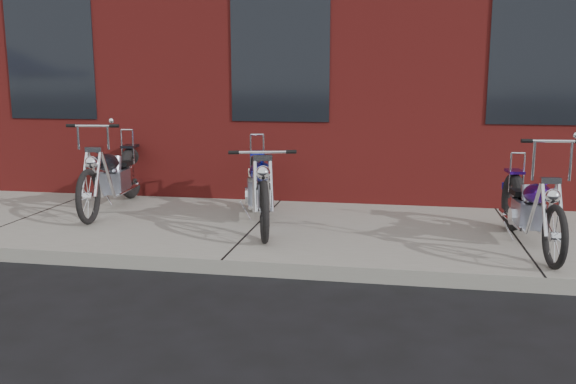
# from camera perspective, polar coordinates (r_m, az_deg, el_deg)

# --- Properties ---
(ground) EXTENTS (120.00, 120.00, 0.00)m
(ground) POSITION_cam_1_polar(r_m,az_deg,el_deg) (6.07, -6.21, -7.71)
(ground) COLOR black
(ground) RESTS_ON ground
(sidewalk) EXTENTS (22.00, 3.00, 0.15)m
(sidewalk) POSITION_cam_1_polar(r_m,az_deg,el_deg) (7.44, -2.95, -3.63)
(sidewalk) COLOR gray
(sidewalk) RESTS_ON ground
(chopper_purple) EXTENTS (0.52, 2.12, 1.19)m
(chopper_purple) POSITION_cam_1_polar(r_m,az_deg,el_deg) (6.89, 21.74, -1.62)
(chopper_purple) COLOR black
(chopper_purple) RESTS_ON sidewalk
(chopper_blue) EXTENTS (0.84, 2.32, 1.03)m
(chopper_blue) POSITION_cam_1_polar(r_m,az_deg,el_deg) (7.39, -2.62, 0.26)
(chopper_blue) COLOR black
(chopper_blue) RESTS_ON sidewalk
(chopper_third) EXTENTS (0.57, 2.35, 1.20)m
(chopper_third) POSITION_cam_1_polar(r_m,az_deg,el_deg) (8.57, -16.05, 1.26)
(chopper_third) COLOR black
(chopper_third) RESTS_ON sidewalk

